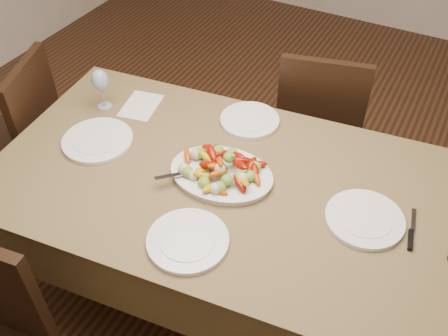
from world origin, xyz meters
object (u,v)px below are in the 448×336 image
at_px(chair_left, 11,144).
at_px(plate_far, 250,120).
at_px(plate_near, 188,241).
at_px(wine_glass, 101,88).
at_px(chair_far, 319,120).
at_px(serving_platter, 221,175).
at_px(plate_left, 98,141).
at_px(dining_table, 224,241).
at_px(plate_right, 365,219).

height_order(chair_left, plate_far, chair_left).
relative_size(plate_near, wine_glass, 1.39).
distance_m(plate_near, wine_glass, 0.90).
bearing_deg(plate_near, plate_far, 98.70).
bearing_deg(chair_left, plate_far, 88.66).
bearing_deg(chair_far, plate_far, 57.89).
distance_m(chair_far, serving_platter, 0.95).
height_order(chair_far, plate_left, chair_far).
height_order(chair_left, wine_glass, wine_glass).
bearing_deg(dining_table, chair_far, 83.66).
bearing_deg(plate_right, dining_table, -174.54).
height_order(dining_table, plate_left, plate_left).
bearing_deg(serving_platter, wine_glass, 167.15).
bearing_deg(plate_right, wine_glass, 174.90).
distance_m(chair_far, wine_glass, 1.16).
distance_m(plate_right, plate_far, 0.69).
bearing_deg(chair_left, serving_platter, 70.86).
distance_m(serving_platter, plate_right, 0.56).
xyz_separation_m(dining_table, serving_platter, (-0.01, 0.01, 0.39)).
distance_m(dining_table, plate_near, 0.51).
relative_size(dining_table, wine_glass, 8.98).
height_order(serving_platter, plate_far, serving_platter).
height_order(serving_platter, plate_near, serving_platter).
xyz_separation_m(chair_left, wine_glass, (0.51, 0.19, 0.39)).
xyz_separation_m(plate_right, plate_near, (-0.51, -0.38, 0.00)).
relative_size(serving_platter, plate_near, 1.39).
bearing_deg(plate_near, plate_left, 155.59).
relative_size(chair_left, plate_near, 3.34).
height_order(serving_platter, wine_glass, wine_glass).
relative_size(dining_table, plate_right, 6.52).
distance_m(plate_left, plate_far, 0.66).
xyz_separation_m(chair_far, plate_right, (0.44, -0.84, 0.29)).
distance_m(dining_table, plate_left, 0.70).
bearing_deg(wine_glass, plate_far, 18.39).
bearing_deg(plate_far, wine_glass, -161.61).
xyz_separation_m(dining_table, chair_far, (0.10, 0.90, 0.10)).
xyz_separation_m(chair_far, serving_platter, (-0.11, -0.89, 0.30)).
relative_size(dining_table, serving_platter, 4.64).
bearing_deg(plate_left, wine_glass, 121.39).
xyz_separation_m(serving_platter, plate_near, (0.05, -0.34, -0.00)).
bearing_deg(plate_left, chair_far, 54.57).
bearing_deg(plate_near, chair_far, 87.04).
bearing_deg(plate_far, dining_table, -79.13).
bearing_deg(serving_platter, plate_left, -174.09).
xyz_separation_m(dining_table, plate_right, (0.54, 0.05, 0.39)).
distance_m(serving_platter, plate_left, 0.56).
bearing_deg(plate_right, plate_far, 152.29).
bearing_deg(plate_far, plate_near, -81.30).
bearing_deg(serving_platter, plate_right, 4.79).
height_order(dining_table, plate_near, plate_near).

